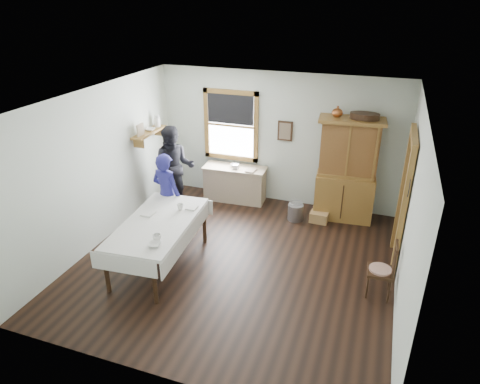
{
  "coord_description": "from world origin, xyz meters",
  "views": [
    {
      "loc": [
        2.02,
        -5.58,
        4.08
      ],
      "look_at": [
        -0.04,
        0.3,
        1.14
      ],
      "focal_mm": 32.0,
      "sensor_mm": 36.0,
      "label": 1
    }
  ],
  "objects_px": {
    "pail": "(295,212)",
    "figure_dark": "(174,171)",
    "spindle_chair": "(381,269)",
    "china_hutch": "(347,170)",
    "work_counter": "(235,184)",
    "woman_blue": "(167,198)",
    "dining_table": "(160,243)",
    "wicker_basket": "(319,217)"
  },
  "relations": [
    {
      "from": "dining_table",
      "to": "pail",
      "type": "bearing_deg",
      "value": 51.97
    },
    {
      "from": "spindle_chair",
      "to": "figure_dark",
      "type": "bearing_deg",
      "value": 155.87
    },
    {
      "from": "wicker_basket",
      "to": "figure_dark",
      "type": "xyz_separation_m",
      "value": [
        -2.92,
        -0.31,
        0.69
      ]
    },
    {
      "from": "work_counter",
      "to": "dining_table",
      "type": "distance_m",
      "value": 2.69
    },
    {
      "from": "work_counter",
      "to": "dining_table",
      "type": "height_order",
      "value": "dining_table"
    },
    {
      "from": "spindle_chair",
      "to": "wicker_basket",
      "type": "height_order",
      "value": "spindle_chair"
    },
    {
      "from": "spindle_chair",
      "to": "woman_blue",
      "type": "bearing_deg",
      "value": 168.37
    },
    {
      "from": "work_counter",
      "to": "china_hutch",
      "type": "relative_size",
      "value": 0.65
    },
    {
      "from": "china_hutch",
      "to": "dining_table",
      "type": "bearing_deg",
      "value": -139.57
    },
    {
      "from": "china_hutch",
      "to": "woman_blue",
      "type": "distance_m",
      "value": 3.39
    },
    {
      "from": "work_counter",
      "to": "pail",
      "type": "xyz_separation_m",
      "value": [
        1.42,
        -0.44,
        -0.21
      ]
    },
    {
      "from": "china_hutch",
      "to": "woman_blue",
      "type": "relative_size",
      "value": 1.39
    },
    {
      "from": "work_counter",
      "to": "pail",
      "type": "distance_m",
      "value": 1.5
    },
    {
      "from": "figure_dark",
      "to": "pail",
      "type": "bearing_deg",
      "value": -15.05
    },
    {
      "from": "work_counter",
      "to": "figure_dark",
      "type": "xyz_separation_m",
      "value": [
        -1.04,
        -0.69,
        0.42
      ]
    },
    {
      "from": "pail",
      "to": "figure_dark",
      "type": "height_order",
      "value": "figure_dark"
    },
    {
      "from": "work_counter",
      "to": "spindle_chair",
      "type": "xyz_separation_m",
      "value": [
        3.08,
        -2.28,
        0.07
      ]
    },
    {
      "from": "china_hutch",
      "to": "figure_dark",
      "type": "bearing_deg",
      "value": -173.93
    },
    {
      "from": "spindle_chair",
      "to": "woman_blue",
      "type": "height_order",
      "value": "woman_blue"
    },
    {
      "from": "figure_dark",
      "to": "woman_blue",
      "type": "bearing_deg",
      "value": -90.75
    },
    {
      "from": "dining_table",
      "to": "pail",
      "type": "relative_size",
      "value": 6.22
    },
    {
      "from": "pail",
      "to": "spindle_chair",
      "type": "bearing_deg",
      "value": -48.05
    },
    {
      "from": "work_counter",
      "to": "china_hutch",
      "type": "distance_m",
      "value": 2.36
    },
    {
      "from": "work_counter",
      "to": "dining_table",
      "type": "relative_size",
      "value": 0.65
    },
    {
      "from": "work_counter",
      "to": "figure_dark",
      "type": "relative_size",
      "value": 0.82
    },
    {
      "from": "woman_blue",
      "to": "dining_table",
      "type": "bearing_deg",
      "value": 120.52
    },
    {
      "from": "figure_dark",
      "to": "china_hutch",
      "type": "bearing_deg",
      "value": -9.83
    },
    {
      "from": "figure_dark",
      "to": "spindle_chair",
      "type": "bearing_deg",
      "value": -41.92
    },
    {
      "from": "work_counter",
      "to": "spindle_chair",
      "type": "bearing_deg",
      "value": -39.67
    },
    {
      "from": "pail",
      "to": "dining_table",
      "type": "bearing_deg",
      "value": -128.03
    },
    {
      "from": "pail",
      "to": "china_hutch",
      "type": "bearing_deg",
      "value": 24.85
    },
    {
      "from": "work_counter",
      "to": "china_hutch",
      "type": "bearing_deg",
      "value": -4.27
    },
    {
      "from": "work_counter",
      "to": "china_hutch",
      "type": "height_order",
      "value": "china_hutch"
    },
    {
      "from": "pail",
      "to": "figure_dark",
      "type": "bearing_deg",
      "value": -174.26
    },
    {
      "from": "woman_blue",
      "to": "figure_dark",
      "type": "xyz_separation_m",
      "value": [
        -0.37,
        1.02,
        0.07
      ]
    },
    {
      "from": "china_hutch",
      "to": "figure_dark",
      "type": "height_order",
      "value": "china_hutch"
    },
    {
      "from": "china_hutch",
      "to": "figure_dark",
      "type": "distance_m",
      "value": 3.38
    },
    {
      "from": "pail",
      "to": "woman_blue",
      "type": "relative_size",
      "value": 0.22
    },
    {
      "from": "woman_blue",
      "to": "figure_dark",
      "type": "bearing_deg",
      "value": -59.53
    },
    {
      "from": "work_counter",
      "to": "dining_table",
      "type": "bearing_deg",
      "value": -99.98
    },
    {
      "from": "pail",
      "to": "figure_dark",
      "type": "xyz_separation_m",
      "value": [
        -2.46,
        -0.25,
        0.63
      ]
    },
    {
      "from": "spindle_chair",
      "to": "woman_blue",
      "type": "distance_m",
      "value": 3.8
    }
  ]
}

